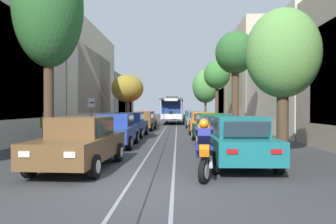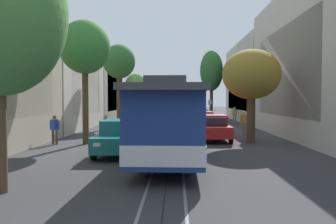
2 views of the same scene
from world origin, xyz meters
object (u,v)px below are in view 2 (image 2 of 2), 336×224
parked_car_orange_mid_right (145,119)px  pedestrian_on_right_pavement (244,122)px  street_tree_kerb_right_mid (85,48)px  street_tree_kerb_left_second (251,75)px  cable_car_trolley (169,122)px  parked_car_brown_near_left (193,112)px  parked_car_blue_second_left (195,115)px  pedestrian_crossing_far (235,114)px  parked_car_grey_fourth_right (135,126)px  parked_car_teal_near_right (153,113)px  parked_car_blue_mid_left (199,117)px  pedestrian_on_left_pavement (55,128)px  parked_car_teal_fifth_right (119,137)px  street_tree_kerb_right_near (136,88)px  parked_car_red_fifth_left (213,127)px  parked_car_green_second_right (150,115)px  motorcycle_with_rider (164,112)px  street_sign_post (210,108)px  parked_car_brown_fourth_left (203,122)px  street_tree_kerb_right_second (119,63)px  fire_hydrant (138,118)px  street_tree_kerb_left_near (211,71)px

parked_car_orange_mid_right → pedestrian_on_right_pavement: pedestrian_on_right_pavement is taller
street_tree_kerb_right_mid → street_tree_kerb_left_second: bearing=-175.3°
street_tree_kerb_left_second → cable_car_trolley: 8.13m
parked_car_brown_near_left → cable_car_trolley: size_ratio=0.48×
parked_car_blue_second_left → pedestrian_crossing_far: 4.28m
street_tree_kerb_left_second → parked_car_blue_second_left: bearing=-82.6°
parked_car_grey_fourth_right → parked_car_teal_near_right: bearing=-89.5°
parked_car_blue_mid_left → street_tree_kerb_right_mid: street_tree_kerb_right_mid is taller
parked_car_blue_mid_left → parked_car_grey_fourth_right: 10.98m
parked_car_blue_second_left → parked_car_orange_mid_right: same height
parked_car_blue_second_left → pedestrian_on_left_pavement: (8.87, 18.27, 0.13)m
parked_car_teal_fifth_right → street_tree_kerb_right_near: bearing=-84.8°
parked_car_red_fifth_left → parked_car_teal_near_right: bearing=-76.4°
parked_car_green_second_right → parked_car_teal_fifth_right: 19.81m
parked_car_green_second_right → parked_car_blue_second_left: bearing=-162.0°
street_tree_kerb_left_second → street_tree_kerb_right_near: 22.44m
cable_car_trolley → pedestrian_on_right_pavement: (-5.04, -10.33, -0.71)m
parked_car_grey_fourth_right → motorcycle_with_rider: (-1.05, -21.90, 0.04)m
parked_car_green_second_right → parked_car_orange_mid_right: size_ratio=1.01×
parked_car_teal_fifth_right → pedestrian_on_right_pavement: 11.01m
pedestrian_crossing_far → parked_car_red_fifth_left: bearing=75.3°
parked_car_blue_mid_left → parked_car_red_fifth_left: 10.96m
street_sign_post → parked_car_blue_second_left: bearing=-35.5°
parked_car_teal_fifth_right → pedestrian_on_right_pavement: size_ratio=2.60×
cable_car_trolley → pedestrian_on_right_pavement: size_ratio=5.43×
parked_car_brown_fourth_left → street_tree_kerb_right_near: 16.25m
parked_car_brown_fourth_left → cable_car_trolley: cable_car_trolley is taller
street_tree_kerb_left_second → motorcycle_with_rider: size_ratio=2.81×
pedestrian_on_left_pavement → parked_car_red_fifth_left: bearing=-167.3°
parked_car_red_fifth_left → pedestrian_crossing_far: 15.39m
parked_car_blue_mid_left → parked_car_green_second_right: 6.19m
street_tree_kerb_right_near → street_tree_kerb_right_second: bearing=89.0°
street_tree_kerb_right_mid → fire_hydrant: 18.62m
parked_car_blue_second_left → pedestrian_on_left_pavement: size_ratio=2.66×
parked_car_blue_second_left → parked_car_red_fifth_left: 16.24m
street_tree_kerb_left_second → street_sign_post: (0.76, -16.19, -2.37)m
parked_car_blue_mid_left → street_tree_kerb_right_near: size_ratio=0.79×
fire_hydrant → pedestrian_crossing_far: bearing=173.0°
parked_car_red_fifth_left → street_tree_kerb_left_near: (-1.90, -19.13, 4.98)m
parked_car_grey_fourth_right → parked_car_teal_fifth_right: size_ratio=1.00×
street_tree_kerb_right_near → parked_car_blue_second_left: bearing=155.0°
parked_car_blue_second_left → parked_car_red_fifth_left: size_ratio=1.00×
parked_car_teal_near_right → parked_car_green_second_right: bearing=90.7°
parked_car_brown_near_left → street_tree_kerb_right_near: size_ratio=0.79×
parked_car_teal_fifth_right → street_tree_kerb_right_near: (2.25, -24.64, 3.05)m
parked_car_blue_mid_left → pedestrian_crossing_far: pedestrian_crossing_far is taller
street_tree_kerb_left_near → motorcycle_with_rider: size_ratio=4.29×
parked_car_blue_second_left → parked_car_brown_fourth_left: same height
motorcycle_with_rider → parked_car_brown_fourth_left: bearing=101.5°
street_tree_kerb_right_second → fire_hydrant: 8.92m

